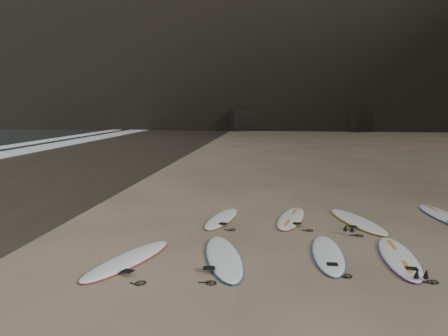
# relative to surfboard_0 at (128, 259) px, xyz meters

# --- Properties ---
(ground) EXTENTS (240.00, 240.00, 0.00)m
(ground) POSITION_rel_surfboard_0_xyz_m (4.37, 0.83, -0.05)
(ground) COLOR #897559
(ground) RESTS_ON ground
(wet_sand) EXTENTS (12.00, 200.00, 0.01)m
(wet_sand) POSITION_rel_surfboard_0_xyz_m (-8.63, 10.83, -0.04)
(wet_sand) COLOR #383026
(wet_sand) RESTS_ON ground
(surfboard_0) EXTENTS (1.45, 2.69, 0.09)m
(surfboard_0) POSITION_rel_surfboard_0_xyz_m (0.00, 0.00, 0.00)
(surfboard_0) COLOR white
(surfboard_0) RESTS_ON ground
(surfboard_1) EXTENTS (1.30, 2.83, 0.10)m
(surfboard_1) POSITION_rel_surfboard_0_xyz_m (1.88, 0.37, 0.00)
(surfboard_1) COLOR white
(surfboard_1) RESTS_ON ground
(surfboard_2) EXTENTS (0.62, 2.51, 0.09)m
(surfboard_2) POSITION_rel_surfboard_0_xyz_m (4.01, 0.82, -0.00)
(surfboard_2) COLOR white
(surfboard_2) RESTS_ON ground
(surfboard_3) EXTENTS (0.75, 2.68, 0.10)m
(surfboard_3) POSITION_rel_surfboard_0_xyz_m (5.42, 0.80, 0.00)
(surfboard_3) COLOR white
(surfboard_3) RESTS_ON ground
(surfboard_5) EXTENTS (0.97, 2.41, 0.08)m
(surfboard_5) POSITION_rel_surfboard_0_xyz_m (1.46, 3.42, -0.00)
(surfboard_5) COLOR white
(surfboard_5) RESTS_ON ground
(surfboard_6) EXTENTS (1.07, 2.59, 0.09)m
(surfboard_6) POSITION_rel_surfboard_0_xyz_m (3.35, 3.68, -0.00)
(surfboard_6) COLOR white
(surfboard_6) RESTS_ON ground
(surfboard_7) EXTENTS (1.50, 2.80, 0.10)m
(surfboard_7) POSITION_rel_surfboard_0_xyz_m (5.08, 3.55, 0.00)
(surfboard_7) COLOR white
(surfboard_7) RESTS_ON ground
(surfboard_8) EXTENTS (1.03, 2.85, 0.10)m
(surfboard_8) POSITION_rel_surfboard_0_xyz_m (7.59, 4.35, 0.00)
(surfboard_8) COLOR white
(surfboard_8) RESTS_ON ground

